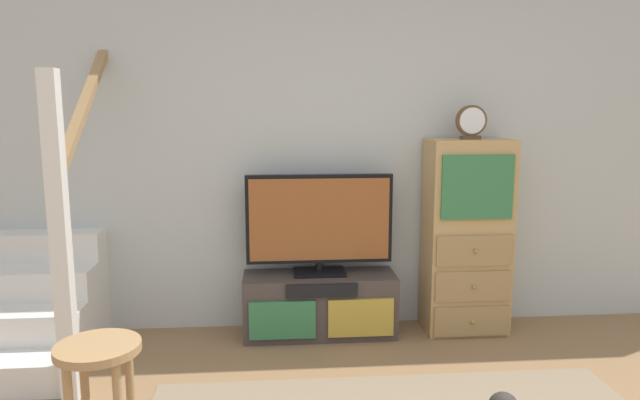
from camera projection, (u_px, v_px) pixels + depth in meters
The scene contains 7 objects.
back_wall at pixel (358, 142), 4.14m from camera, with size 6.40×0.12×2.70m, color #B2B7B2.
media_console at pixel (320, 305), 4.04m from camera, with size 1.07×0.38×0.44m.
television at pixel (319, 222), 3.96m from camera, with size 1.02×0.22×0.71m.
side_cabinet at pixel (467, 237), 4.06m from camera, with size 0.58×0.38×1.38m.
desk_clock at pixel (471, 122), 3.91m from camera, with size 0.21×0.08×0.23m.
staircase at pixel (36, 291), 3.87m from camera, with size 1.00×1.36×2.20m.
bar_stool_near at pixel (100, 383), 2.31m from camera, with size 0.34×0.34×0.66m.
Camera 1 is at (-0.62, -1.66, 1.60)m, focal length 31.99 mm.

